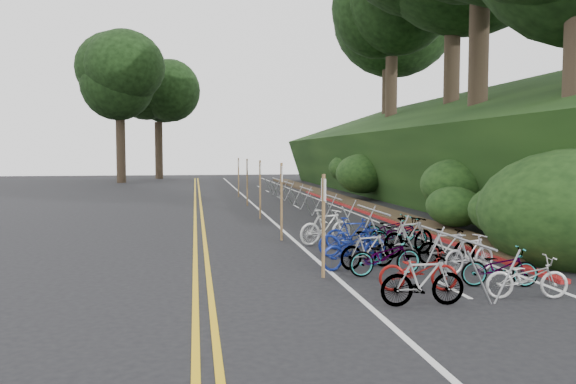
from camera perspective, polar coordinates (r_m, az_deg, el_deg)
name	(u,v)px	position (r m, az deg, el deg)	size (l,w,h in m)	color
ground	(289,274)	(13.21, 0.07, -8.32)	(120.00, 120.00, 0.00)	black
road_markings	(263,221)	(23.16, -2.51, -2.98)	(7.47, 80.00, 0.01)	gold
red_curb	(368,213)	(26.09, 8.11, -2.13)	(0.25, 28.00, 0.10)	maroon
embankment	(449,157)	(35.17, 16.02, 3.44)	(14.30, 48.14, 9.11)	black
bike_rack_front	(454,248)	(12.52, 16.51, -5.44)	(1.09, 3.43, 1.05)	gray
bike_racks_rest	(306,195)	(26.31, 1.85, -0.28)	(1.14, 23.00, 1.17)	gray
signpost_near	(323,218)	(12.63, 3.62, -2.70)	(0.08, 0.40, 2.35)	brown
signposts_rest	(253,182)	(26.90, -3.59, 1.03)	(0.08, 18.40, 2.50)	brown
bike_front	(353,249)	(13.82, 6.62, -5.74)	(1.86, 0.65, 0.97)	navy
bike_valet	(400,246)	(14.56, 11.35, -5.36)	(3.34, 8.85, 1.10)	slate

